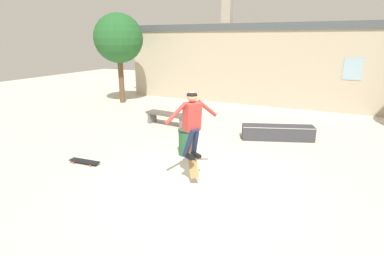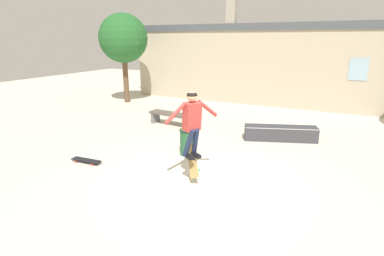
% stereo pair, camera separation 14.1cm
% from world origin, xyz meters
% --- Properties ---
extents(ground_plane, '(40.00, 40.00, 0.00)m').
position_xyz_m(ground_plane, '(0.00, 0.00, 0.00)').
color(ground_plane, beige).
extents(building_backdrop, '(16.17, 0.52, 5.08)m').
position_xyz_m(building_backdrop, '(-0.02, 8.66, 1.95)').
color(building_backdrop, '#B7A88E').
rests_on(building_backdrop, ground_plane).
extents(tree_left, '(2.31, 2.31, 4.25)m').
position_xyz_m(tree_left, '(-7.06, 6.39, 3.07)').
color(tree_left, brown).
rests_on(tree_left, ground_plane).
extents(park_bench, '(1.71, 0.65, 0.46)m').
position_xyz_m(park_bench, '(-2.96, 3.71, 0.34)').
color(park_bench, brown).
rests_on(park_bench, ground_plane).
extents(skate_ledge, '(2.23, 1.21, 0.45)m').
position_xyz_m(skate_ledge, '(1.00, 3.74, 0.23)').
color(skate_ledge, '#38383D').
rests_on(skate_ledge, ground_plane).
extents(trash_bin, '(0.48, 0.48, 0.72)m').
position_xyz_m(trash_bin, '(-1.03, 1.38, 0.38)').
color(trash_bin, '#235633').
rests_on(trash_bin, ground_plane).
extents(skater, '(0.72, 1.16, 1.43)m').
position_xyz_m(skater, '(-0.17, -0.10, 1.45)').
color(skater, '#B23833').
extents(skateboard_flipping, '(0.50, 0.40, 0.71)m').
position_xyz_m(skateboard_flipping, '(-0.20, -0.02, 0.49)').
color(skateboard_flipping, '#AD894C').
extents(skateboard_resting, '(0.85, 0.28, 0.08)m').
position_xyz_m(skateboard_resting, '(-3.10, -0.31, 0.07)').
color(skateboard_resting, black).
rests_on(skateboard_resting, ground_plane).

